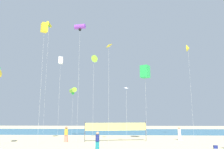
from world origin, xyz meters
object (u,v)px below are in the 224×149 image
object	(u,v)px
kite_yellow_diamond	(108,46)
kite_yellow_box	(44,28)
beachgoer_white_shirt	(179,133)
kite_lime_delta	(94,59)
kite_yellow_tube	(49,25)
kite_green_box	(145,72)
kite_white_box	(61,61)
beachgoer_navy_shirt	(97,140)
kite_lime_tube	(73,91)
volleyball_net	(116,127)
beach_handbag	(216,147)
kite_violet_tube	(80,27)
kite_yellow_delta	(188,48)
kite_white_diamond	(126,89)
beachgoer_mustard_shirt	(66,134)

from	to	relation	value
kite_yellow_diamond	kite_yellow_box	size ratio (longest dim) A/B	0.83
beachgoer_white_shirt	kite_lime_delta	world-z (taller)	kite_lime_delta
kite_yellow_diamond	kite_yellow_tube	bearing A→B (deg)	140.04
kite_green_box	kite_lime_delta	xyz separation A→B (m)	(-6.38, -0.48, 1.56)
kite_white_box	beachgoer_navy_shirt	bearing A→B (deg)	-57.39
kite_lime_tube	kite_yellow_box	distance (m)	11.47
volleyball_net	beach_handbag	world-z (taller)	volleyball_net
beachgoer_white_shirt	volleyball_net	size ratio (longest dim) A/B	0.22
beach_handbag	kite_lime_tube	size ratio (longest dim) A/B	0.05
kite_yellow_box	volleyball_net	bearing A→B (deg)	26.03
kite_lime_delta	kite_yellow_tube	bearing A→B (deg)	143.94
kite_violet_tube	kite_lime_delta	bearing A→B (deg)	-18.44
kite_yellow_delta	kite_white_box	distance (m)	19.16
kite_violet_tube	kite_white_diamond	world-z (taller)	kite_violet_tube
beachgoer_mustard_shirt	kite_yellow_delta	bearing A→B (deg)	-27.54
kite_yellow_box	beach_handbag	bearing A→B (deg)	-6.05
beach_handbag	kite_yellow_delta	bearing A→B (deg)	82.43
volleyball_net	kite_lime_tube	size ratio (longest dim) A/B	1.03
beachgoer_white_shirt	kite_lime_tube	xyz separation A→B (m)	(-14.69, 3.71, 5.97)
kite_yellow_tube	kite_yellow_box	distance (m)	10.24
volleyball_net	kite_green_box	world-z (taller)	kite_green_box
beachgoer_white_shirt	kite_yellow_tube	bearing A→B (deg)	117.61
kite_white_box	beachgoer_mustard_shirt	bearing A→B (deg)	-62.68
kite_white_box	kite_green_box	size ratio (longest dim) A/B	1.25
beachgoer_white_shirt	kite_lime_delta	xyz separation A→B (m)	(-10.74, -2.76, 9.13)
beachgoer_navy_shirt	beachgoer_mustard_shirt	bearing A→B (deg)	-123.79
kite_yellow_delta	kite_white_box	size ratio (longest dim) A/B	1.19
beach_handbag	kite_lime_delta	bearing A→B (deg)	157.64
beach_handbag	kite_yellow_box	distance (m)	21.73
beachgoer_white_shirt	kite_lime_delta	size ratio (longest dim) A/B	0.15
kite_white_box	beachgoer_white_shirt	bearing A→B (deg)	-5.82
kite_lime_delta	kite_yellow_box	distance (m)	6.88
beachgoer_navy_shirt	kite_yellow_tube	world-z (taller)	kite_yellow_tube
beachgoer_mustard_shirt	volleyball_net	bearing A→B (deg)	-38.74
beachgoer_mustard_shirt	kite_white_box	bearing A→B (deg)	70.00
kite_white_diamond	kite_lime_tube	distance (m)	11.34
kite_yellow_tube	kite_lime_tube	distance (m)	11.17
beach_handbag	beachgoer_white_shirt	bearing A→B (deg)	99.84
kite_white_diamond	kite_green_box	world-z (taller)	kite_green_box
kite_yellow_diamond	kite_lime_tube	size ratio (longest dim) A/B	1.55
kite_lime_tube	beach_handbag	bearing A→B (deg)	-35.54
kite_white_diamond	kite_yellow_box	distance (m)	11.73
volleyball_net	kite_lime_tube	world-z (taller)	kite_lime_tube
kite_yellow_delta	kite_violet_tube	bearing A→B (deg)	-161.21
volleyball_net	beachgoer_white_shirt	bearing A→B (deg)	13.50
kite_yellow_diamond	kite_yellow_delta	bearing A→B (deg)	36.27
kite_white_diamond	kite_white_box	bearing A→B (deg)	147.40
volleyball_net	beach_handbag	bearing A→B (deg)	-31.85
kite_white_diamond	kite_yellow_tube	world-z (taller)	kite_yellow_tube
kite_yellow_tube	kite_lime_tube	world-z (taller)	kite_yellow_tube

